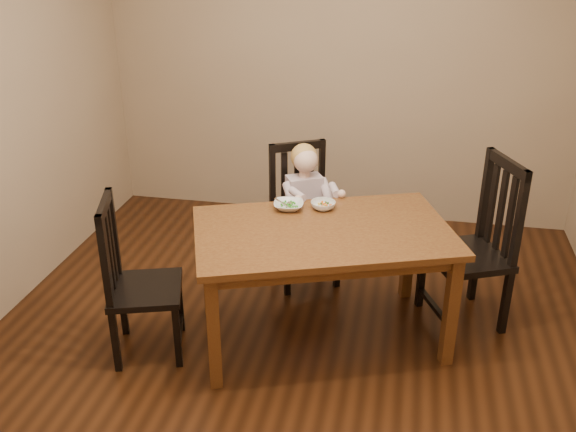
% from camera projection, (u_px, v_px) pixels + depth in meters
% --- Properties ---
extents(room, '(4.01, 4.01, 2.71)m').
position_uv_depth(room, '(298.00, 137.00, 3.58)').
color(room, '#3B1D0C').
rests_on(room, ground).
extents(dining_table, '(1.75, 1.39, 0.77)m').
position_uv_depth(dining_table, '(323.00, 242.00, 3.88)').
color(dining_table, '#4C2611').
rests_on(dining_table, room).
extents(chair_child, '(0.59, 0.58, 1.02)m').
position_uv_depth(chair_child, '(303.00, 217.00, 4.67)').
color(chair_child, black).
rests_on(chair_child, room).
extents(chair_left, '(0.53, 0.55, 1.02)m').
position_uv_depth(chair_left, '(136.00, 282.00, 3.83)').
color(chair_left, black).
rests_on(chair_left, room).
extents(chair_right, '(0.62, 0.63, 1.13)m').
position_uv_depth(chair_right, '(476.00, 246.00, 4.13)').
color(chair_right, black).
rests_on(chair_right, room).
extents(toddler, '(0.48, 0.51, 0.56)m').
position_uv_depth(toddler, '(305.00, 201.00, 4.56)').
color(toddler, silver).
rests_on(toddler, chair_child).
extents(bowl_peas, '(0.21, 0.21, 0.05)m').
position_uv_depth(bowl_peas, '(289.00, 206.00, 4.10)').
color(bowl_peas, silver).
rests_on(bowl_peas, dining_table).
extents(bowl_veg, '(0.19, 0.19, 0.05)m').
position_uv_depth(bowl_veg, '(323.00, 205.00, 4.11)').
color(bowl_veg, silver).
rests_on(bowl_veg, dining_table).
extents(fork, '(0.12, 0.06, 0.05)m').
position_uv_depth(fork, '(283.00, 204.00, 4.07)').
color(fork, silver).
rests_on(fork, bowl_peas).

